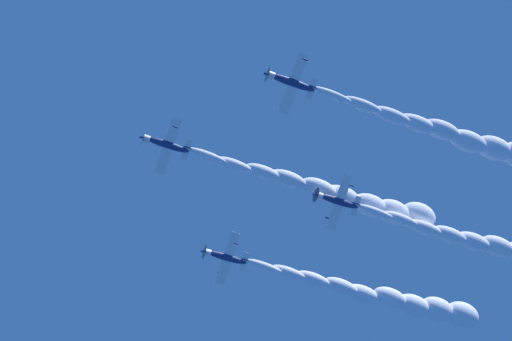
% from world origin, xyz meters
% --- Properties ---
extents(airplane_lead, '(8.09, 8.15, 4.03)m').
position_xyz_m(airplane_lead, '(-2.46, 0.86, 90.62)').
color(airplane_lead, navy).
extents(airplane_left_wingman, '(8.06, 8.38, 3.29)m').
position_xyz_m(airplane_left_wingman, '(17.32, -7.56, 88.95)').
color(airplane_left_wingman, navy).
extents(airplane_right_wingman, '(8.09, 8.28, 3.65)m').
position_xyz_m(airplane_right_wingman, '(4.40, 20.92, 89.06)').
color(airplane_right_wingman, navy).
extents(airplane_slot_tail, '(8.09, 8.21, 3.86)m').
position_xyz_m(airplane_slot_tail, '(23.14, 12.69, 89.64)').
color(airplane_slot_tail, navy).
extents(smoke_trail_lead, '(40.53, 21.14, 6.67)m').
position_xyz_m(smoke_trail_lead, '(27.29, 15.02, 93.43)').
color(smoke_trail_lead, white).
extents(smoke_trail_left_wingman, '(40.48, 21.51, 6.55)m').
position_xyz_m(smoke_trail_left_wingman, '(46.87, 6.46, 91.76)').
color(smoke_trail_left_wingman, white).
extents(smoke_trail_right_wingman, '(41.02, 20.85, 6.29)m').
position_xyz_m(smoke_trail_right_wingman, '(34.44, 34.86, 91.79)').
color(smoke_trail_right_wingman, white).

